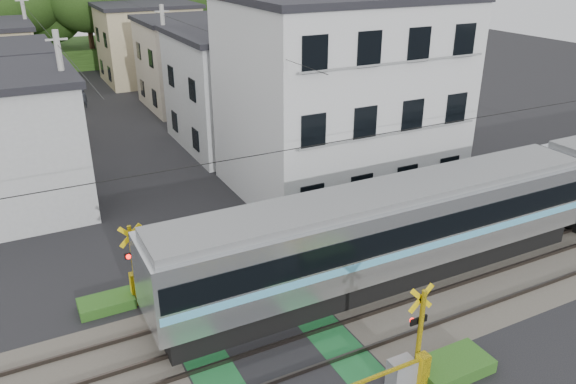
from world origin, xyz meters
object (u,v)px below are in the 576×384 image
crossing_signal_far (148,283)px  apartment_block (339,95)px  crossing_signal_near (406,367)px  pedestrian (83,98)px

crossing_signal_far → apartment_block: apartment_block is taller
crossing_signal_far → apartment_block: 13.14m
crossing_signal_far → crossing_signal_near: bearing=-54.7°
pedestrian → apartment_block: bearing=121.2°
crossing_signal_far → pedestrian: 27.27m
crossing_signal_far → apartment_block: bearing=27.8°
apartment_block → pedestrian: 23.52m
crossing_signal_near → crossing_signal_far: 8.95m
crossing_signal_near → crossing_signal_far: bearing=125.3°
apartment_block → pedestrian: apartment_block is taller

